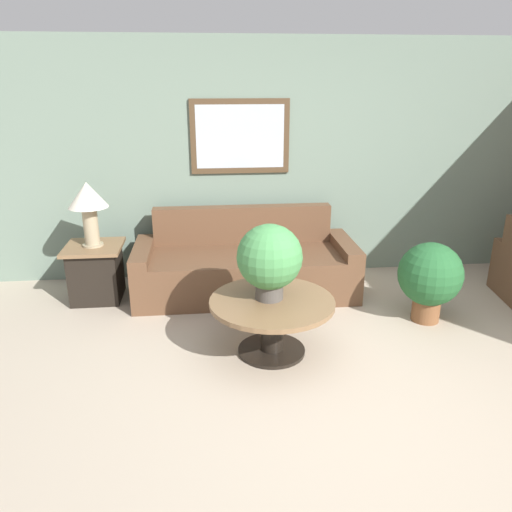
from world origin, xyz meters
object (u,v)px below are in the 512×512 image
object	(u,v)px
couch_main	(245,267)
coffee_table	(272,315)
potted_plant_on_table	(270,259)
potted_plant_floor	(430,277)
side_table	(96,272)
table_lamp	(88,201)

from	to	relation	value
couch_main	coffee_table	distance (m)	1.28
potted_plant_on_table	potted_plant_floor	xyz separation A→B (m)	(1.55, 0.40, -0.38)
couch_main	side_table	bearing A→B (deg)	-179.54
couch_main	potted_plant_floor	xyz separation A→B (m)	(1.65, -0.84, 0.16)
coffee_table	side_table	bearing A→B (deg)	142.63
couch_main	side_table	distance (m)	1.54
table_lamp	potted_plant_floor	size ratio (longest dim) A/B	0.85
potted_plant_on_table	potted_plant_floor	world-z (taller)	potted_plant_on_table
couch_main	coffee_table	xyz separation A→B (m)	(0.11, -1.28, 0.06)
couch_main	coffee_table	bearing A→B (deg)	-84.86
table_lamp	potted_plant_floor	bearing A→B (deg)	-14.58
coffee_table	side_table	size ratio (longest dim) A/B	1.77
potted_plant_on_table	coffee_table	bearing A→B (deg)	-63.95
potted_plant_on_table	table_lamp	bearing A→B (deg)	143.16
side_table	potted_plant_floor	bearing A→B (deg)	-14.58
potted_plant_on_table	side_table	bearing A→B (deg)	143.16
side_table	table_lamp	size ratio (longest dim) A/B	0.89
couch_main	potted_plant_floor	distance (m)	1.86
potted_plant_on_table	potted_plant_floor	size ratio (longest dim) A/B	0.81
coffee_table	potted_plant_on_table	xyz separation A→B (m)	(-0.02, 0.04, 0.48)
table_lamp	potted_plant_on_table	bearing A→B (deg)	-36.84
side_table	potted_plant_on_table	bearing A→B (deg)	-36.84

